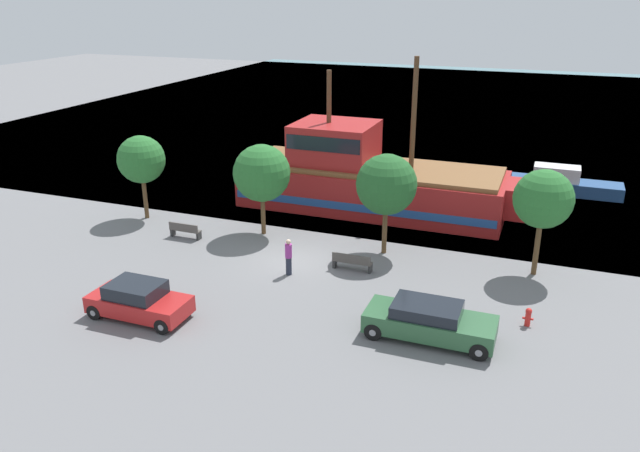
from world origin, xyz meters
name	(u,v)px	position (x,y,z in m)	size (l,w,h in m)	color
ground_plane	(293,261)	(0.00, 0.00, 0.00)	(160.00, 160.00, 0.00)	slate
water_surface	(450,109)	(0.00, 44.00, 0.00)	(80.00, 80.00, 0.00)	slate
pirate_ship	(367,179)	(1.04, 8.90, 1.79)	(16.87, 5.31, 9.00)	#A31E1E
moored_boat_dockside	(331,148)	(-5.10, 19.60, 0.67)	(5.25, 2.12, 1.75)	silver
moored_boat_outer	(562,183)	(11.99, 16.22, 0.64)	(7.08, 1.86, 1.74)	navy
parked_car_curb_front	(139,301)	(-3.60, -7.26, 0.73)	(4.08, 1.86, 1.48)	#B21E1E
parked_car_curb_mid	(429,321)	(7.62, -4.75, 0.73)	(4.86, 1.94, 1.44)	#2D5B38
fire_hydrant	(528,316)	(11.08, -2.43, 0.41)	(0.42, 0.25, 0.76)	red
bench_promenade_east	(185,230)	(-6.53, 0.73, 0.44)	(1.73, 0.45, 0.85)	#4C4742
bench_promenade_west	(352,262)	(3.02, -0.01, 0.44)	(1.88, 0.45, 0.85)	#4C4742
pedestrian_walking_near	(289,257)	(0.43, -1.46, 0.89)	(0.32, 0.32, 1.75)	#232838
tree_row_east	(141,160)	(-10.31, 2.65, 3.45)	(2.67, 2.67, 4.80)	brown
tree_row_mideast	(262,173)	(-2.91, 2.80, 3.38)	(3.01, 3.01, 4.90)	brown
tree_row_midwest	(386,185)	(3.86, 2.59, 3.56)	(2.97, 2.97, 5.05)	brown
tree_row_west	(543,199)	(11.04, 2.64, 3.65)	(2.66, 2.66, 5.00)	brown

